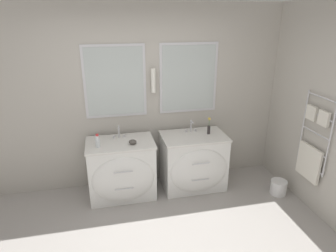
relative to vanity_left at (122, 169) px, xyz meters
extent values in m
cube|color=#B2ADA3|center=(0.27, 0.41, 0.88)|extent=(5.88, 0.06, 2.60)
cube|color=silver|center=(0.00, 0.37, 1.15)|extent=(0.85, 0.02, 1.00)
cube|color=#B2BCBA|center=(0.00, 0.36, 1.15)|extent=(0.78, 0.01, 0.93)
cube|color=silver|center=(1.04, 0.37, 1.15)|extent=(0.85, 0.02, 1.00)
cube|color=#B2BCBA|center=(1.04, 0.36, 1.15)|extent=(0.78, 0.01, 0.93)
cylinder|color=white|center=(0.52, 0.33, 1.15)|extent=(0.06, 0.06, 0.34)
cube|color=silver|center=(0.52, 0.37, 1.15)|extent=(0.05, 0.02, 0.08)
cube|color=#B2ADA3|center=(2.44, -0.60, 0.88)|extent=(0.06, 3.66, 2.60)
cylinder|color=silver|center=(2.37, -0.99, 0.63)|extent=(0.02, 0.02, 0.97)
cylinder|color=silver|center=(2.37, -0.50, 0.63)|extent=(0.02, 0.02, 0.97)
cylinder|color=silver|center=(2.37, -0.75, 1.08)|extent=(0.02, 0.49, 0.02)
cylinder|color=silver|center=(2.37, -0.75, 0.85)|extent=(0.02, 0.49, 0.02)
cylinder|color=silver|center=(2.37, -0.75, 0.63)|extent=(0.02, 0.49, 0.02)
cylinder|color=silver|center=(2.37, -0.75, 0.40)|extent=(0.02, 0.49, 0.02)
cylinder|color=silver|center=(2.37, -0.75, 0.17)|extent=(0.02, 0.49, 0.02)
cube|color=silver|center=(2.35, -0.75, 0.22)|extent=(0.04, 0.41, 0.45)
cube|color=silver|center=(2.35, -0.85, 0.86)|extent=(0.04, 0.17, 0.18)
cube|color=silver|center=(2.35, -0.64, 0.86)|extent=(0.04, 0.17, 0.18)
cube|color=white|center=(0.00, 0.04, -0.03)|extent=(0.89, 0.56, 0.78)
ellipsoid|color=white|center=(0.00, -0.24, -0.03)|extent=(0.82, 0.12, 0.66)
cube|color=silver|center=(0.00, 0.04, 0.38)|extent=(0.92, 0.59, 0.03)
ellipsoid|color=white|center=(0.00, 0.01, 0.34)|extent=(0.45, 0.39, 0.10)
cylinder|color=silver|center=(0.00, -0.32, 0.13)|extent=(0.24, 0.01, 0.01)
cylinder|color=silver|center=(0.00, -0.32, -0.12)|extent=(0.24, 0.01, 0.01)
cube|color=white|center=(1.04, 0.04, -0.03)|extent=(0.89, 0.56, 0.78)
ellipsoid|color=white|center=(1.04, -0.24, -0.03)|extent=(0.82, 0.12, 0.66)
cube|color=silver|center=(1.04, 0.04, 0.38)|extent=(0.92, 0.59, 0.03)
ellipsoid|color=white|center=(1.04, 0.01, 0.34)|extent=(0.45, 0.39, 0.10)
cylinder|color=silver|center=(1.04, -0.32, 0.13)|extent=(0.24, 0.01, 0.01)
cylinder|color=silver|center=(1.04, -0.32, -0.12)|extent=(0.24, 0.01, 0.01)
cylinder|color=silver|center=(0.00, 0.19, 0.48)|extent=(0.02, 0.02, 0.18)
cylinder|color=silver|center=(0.00, 0.15, 0.56)|extent=(0.02, 0.10, 0.02)
cylinder|color=silver|center=(-0.07, 0.19, 0.41)|extent=(0.03, 0.03, 0.04)
cylinder|color=silver|center=(0.07, 0.19, 0.41)|extent=(0.03, 0.03, 0.04)
cylinder|color=silver|center=(1.04, 0.19, 0.48)|extent=(0.02, 0.02, 0.18)
cylinder|color=silver|center=(1.04, 0.15, 0.56)|extent=(0.02, 0.10, 0.02)
cylinder|color=silver|center=(0.97, 0.19, 0.41)|extent=(0.03, 0.03, 0.04)
cylinder|color=silver|center=(1.11, 0.19, 0.41)|extent=(0.03, 0.03, 0.04)
cylinder|color=silver|center=(-0.29, -0.06, 0.47)|extent=(0.06, 0.06, 0.16)
cylinder|color=red|center=(-0.29, -0.06, 0.56)|extent=(0.04, 0.04, 0.02)
ellipsoid|color=#4C4742|center=(0.16, -0.07, 0.43)|extent=(0.10, 0.10, 0.06)
cylinder|color=#332D2D|center=(1.27, 0.05, 0.46)|extent=(0.04, 0.04, 0.12)
cylinder|color=#477238|center=(1.27, 0.05, 0.57)|extent=(0.01, 0.01, 0.11)
sphere|color=#E5BF47|center=(1.27, 0.05, 0.62)|extent=(0.04, 0.04, 0.04)
cylinder|color=silver|center=(2.18, -0.45, -0.31)|extent=(0.23, 0.23, 0.21)
torus|color=silver|center=(2.18, -0.45, -0.22)|extent=(0.23, 0.23, 0.01)
camera|label=1|loc=(-0.18, -3.71, 2.03)|focal=32.00mm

